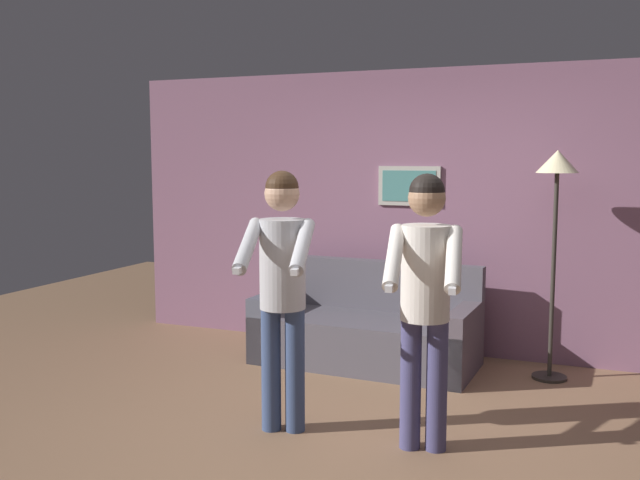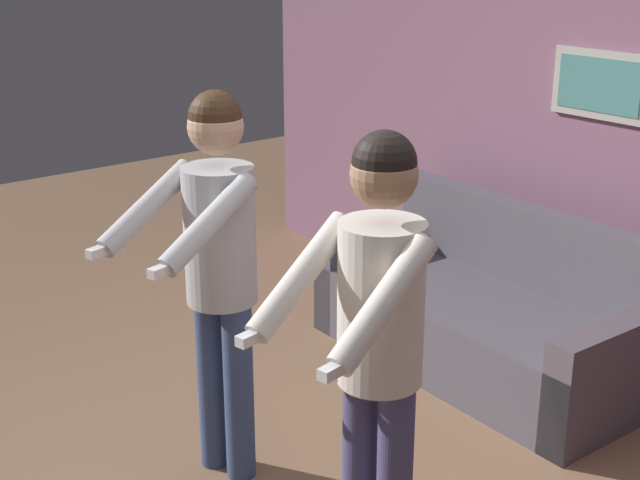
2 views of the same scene
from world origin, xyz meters
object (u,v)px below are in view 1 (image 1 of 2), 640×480
Objects in this scene: couch at (367,332)px; person_standing_left at (282,276)px; person_standing_right at (425,286)px; torchiere_lamp at (556,189)px.

person_standing_left reaches higher than couch.
couch is 1.12× the size of person_standing_left.
couch is 1.13× the size of person_standing_right.
couch is 2.00m from torchiere_lamp.
person_standing_right is at bearing 3.10° from person_standing_left.
couch is 1.04× the size of torchiere_lamp.
torchiere_lamp is 1.09× the size of person_standing_right.
person_standing_right is at bearing -109.00° from torchiere_lamp.
couch is at bearing 118.99° from person_standing_right.
couch is 2.03m from person_standing_right.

